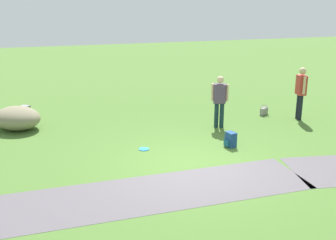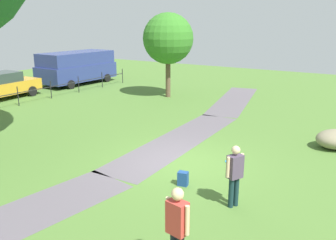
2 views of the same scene
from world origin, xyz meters
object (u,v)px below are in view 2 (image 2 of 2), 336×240
Objects in this scene: man_near_boulder at (235,172)px; spare_backpack_on_lawn at (183,179)px; frisbee_on_grass at (229,162)px; young_tree_near_path at (168,39)px; parked_sedan_red at (3,85)px; woman_with_handbag at (177,225)px; delivery_van at (77,66)px.

man_near_boulder is 1.81m from spare_backpack_on_lawn.
man_near_boulder is 3.01m from frisbee_on_grass.
young_tree_near_path reaches higher than frisbee_on_grass.
young_tree_near_path is 18.24× the size of frisbee_on_grass.
parked_sedan_red is (4.58, 16.32, -0.10)m from man_near_boulder.
woman_with_handbag reaches higher than parked_sedan_red.
spare_backpack_on_lawn is (0.35, 1.63, -0.72)m from man_near_boulder.
man_near_boulder is at bearing 1.36° from woman_with_handbag.
frisbee_on_grass is (5.42, 1.26, -0.97)m from woman_with_handbag.
delivery_van is at bearing 57.13° from man_near_boulder.
parked_sedan_red is (4.23, 14.69, 0.61)m from spare_backpack_on_lawn.
young_tree_near_path is 12.34× the size of spare_backpack_on_lawn.
spare_backpack_on_lawn is 2.32m from frisbee_on_grass.
woman_with_handbag is at bearing -147.01° from young_tree_near_path.
spare_backpack_on_lawn is (-9.90, -6.78, -3.25)m from young_tree_near_path.
delivery_van reaches higher than man_near_boulder.
frisbee_on_grass is (2.61, 1.20, -0.90)m from man_near_boulder.
spare_backpack_on_lawn is at bearing -145.61° from young_tree_near_path.
spare_backpack_on_lawn is at bearing -106.08° from parked_sedan_red.
woman_with_handbag is at bearing -166.87° from frisbee_on_grass.
woman_with_handbag is 0.39× the size of parked_sedan_red.
parked_sedan_red is 0.75× the size of delivery_van.
frisbee_on_grass is at bearing 13.13° from woman_with_handbag.
delivery_van reaches higher than frisbee_on_grass.
man_near_boulder is 0.37× the size of parked_sedan_red.
young_tree_near_path reaches higher than delivery_van.
parked_sedan_red is (7.39, 16.38, -0.17)m from woman_with_handbag.
man_near_boulder reaches higher than parked_sedan_red.
delivery_van is (8.07, 15.34, 1.26)m from frisbee_on_grass.
delivery_van is at bearing 86.95° from young_tree_near_path.
man_near_boulder reaches higher than spare_backpack_on_lawn.
man_near_boulder is 16.95m from parked_sedan_red.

